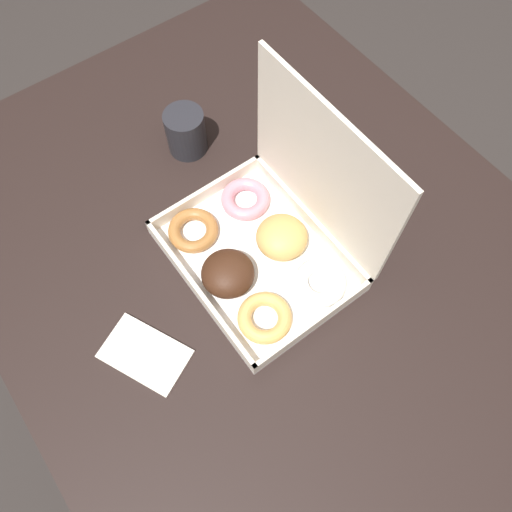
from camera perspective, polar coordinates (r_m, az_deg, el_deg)
ground_plane at (r=1.67m, az=-0.14°, el=-10.74°), size 8.00×8.00×0.00m
dining_table at (r=1.03m, az=-0.22°, el=-0.41°), size 1.22×0.99×0.78m
donut_box at (r=0.88m, az=1.46°, el=1.92°), size 0.34×0.27×0.31m
coffee_mug at (r=1.04m, az=-8.03°, el=13.92°), size 0.08×0.08×0.09m
paper_napkin at (r=0.88m, az=-12.56°, el=-10.87°), size 0.17×0.14×0.01m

